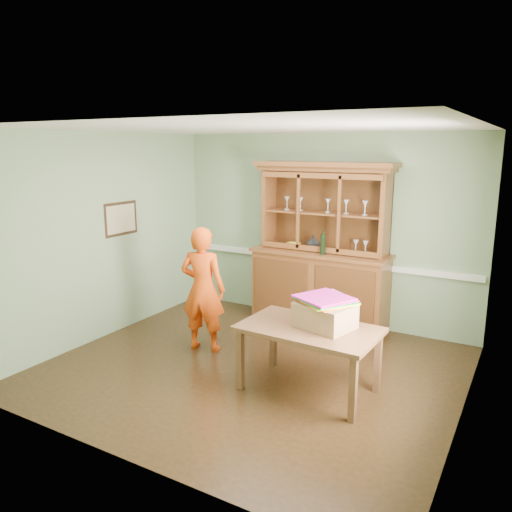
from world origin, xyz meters
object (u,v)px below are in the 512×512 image
Objects in this scene: china_hutch at (321,270)px; cardboard_box at (325,315)px; person at (203,289)px; dining_table at (309,335)px.

china_hutch reaches higher than cardboard_box.
person is at bearing 171.08° from cardboard_box.
person is (-1.72, 0.27, -0.04)m from cardboard_box.
person reaches higher than cardboard_box.
china_hutch is at bearing -133.92° from person.
china_hutch is 4.27× the size of cardboard_box.
person reaches higher than dining_table.
person is at bearing -121.05° from china_hutch.
cardboard_box is (0.80, -1.81, 0.02)m from china_hutch.
dining_table is 0.91× the size of person.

